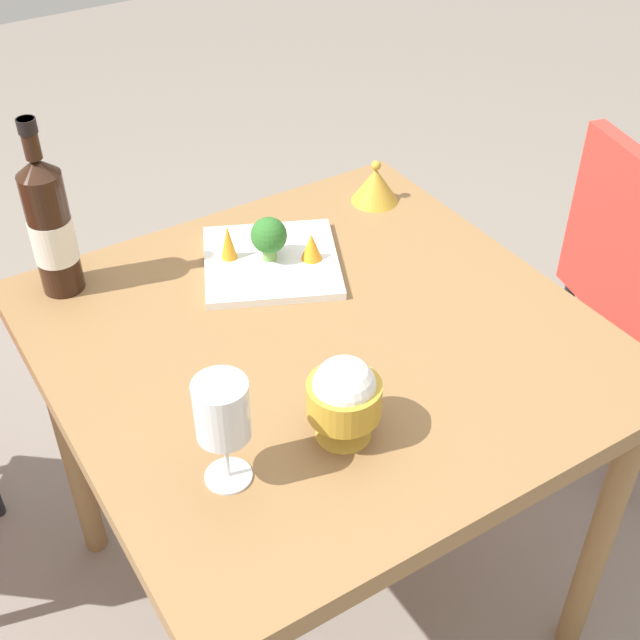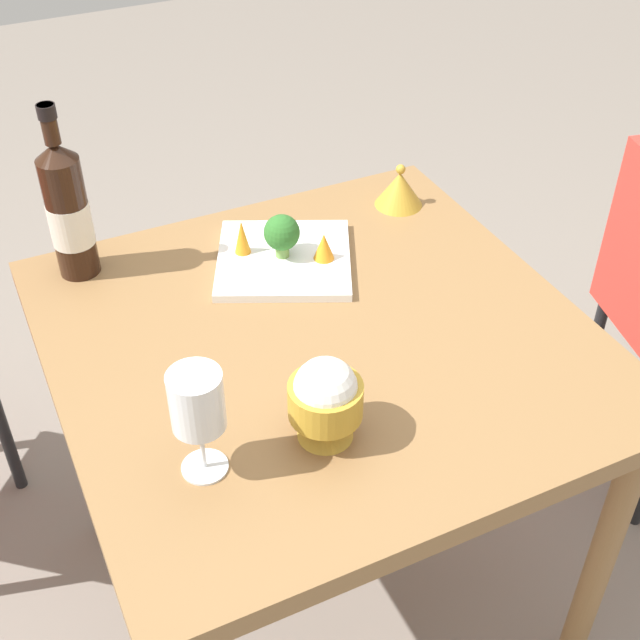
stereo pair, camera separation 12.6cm
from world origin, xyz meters
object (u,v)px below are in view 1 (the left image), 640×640
at_px(rice_bowl, 344,398).
at_px(serving_plate, 271,262).
at_px(wine_bottle, 50,226).
at_px(rice_bowl_lid, 375,185).
at_px(broccoli_floret, 269,236).
at_px(wine_glass, 222,412).
at_px(carrot_garnish_right, 228,242).
at_px(carrot_garnish_left, 311,246).

height_order(rice_bowl, serving_plate, rice_bowl).
relative_size(wine_bottle, rice_bowl_lid, 3.33).
bearing_deg(rice_bowl, broccoli_floret, -105.44).
bearing_deg(wine_glass, serving_plate, -126.07).
xyz_separation_m(rice_bowl, carrot_garnish_right, (-0.06, -0.48, -0.02)).
bearing_deg(wine_bottle, serving_plate, 158.44).
height_order(wine_glass, rice_bowl, wine_glass).
bearing_deg(rice_bowl, carrot_garnish_left, -115.34).
bearing_deg(serving_plate, carrot_garnish_right, -34.70).
bearing_deg(broccoli_floret, wine_bottle, -21.45).
distance_m(serving_plate, carrot_garnish_right, 0.09).
distance_m(serving_plate, carrot_garnish_left, 0.08).
bearing_deg(rice_bowl, carrot_garnish_right, -96.85).
distance_m(wine_glass, broccoli_floret, 0.52).
xyz_separation_m(rice_bowl_lid, broccoli_floret, (0.30, 0.09, 0.03)).
relative_size(wine_bottle, wine_glass, 1.86).
relative_size(wine_glass, rice_bowl_lid, 1.79).
xyz_separation_m(wine_glass, rice_bowl, (-0.18, 0.02, -0.05)).
xyz_separation_m(serving_plate, carrot_garnish_right, (0.07, -0.04, 0.04)).
distance_m(wine_bottle, carrot_garnish_left, 0.47).
height_order(wine_glass, carrot_garnish_left, wine_glass).
relative_size(wine_bottle, serving_plate, 1.00).
height_order(wine_bottle, rice_bowl, wine_bottle).
relative_size(carrot_garnish_left, carrot_garnish_right, 0.78).
height_order(rice_bowl_lid, broccoli_floret, broccoli_floret).
xyz_separation_m(carrot_garnish_left, carrot_garnish_right, (0.13, -0.08, 0.01)).
bearing_deg(wine_bottle, broccoli_floret, 158.55).
height_order(rice_bowl, rice_bowl_lid, rice_bowl).
bearing_deg(serving_plate, wine_bottle, -21.56).
height_order(carrot_garnish_left, carrot_garnish_right, carrot_garnish_right).
bearing_deg(carrot_garnish_left, carrot_garnish_right, -33.18).
xyz_separation_m(wine_bottle, carrot_garnish_right, (-0.29, 0.10, -0.08)).
bearing_deg(serving_plate, rice_bowl, 74.29).
distance_m(wine_bottle, serving_plate, 0.40).
bearing_deg(rice_bowl_lid, rice_bowl, 51.22).
xyz_separation_m(rice_bowl, broccoli_floret, (-0.12, -0.44, -0.01)).
bearing_deg(serving_plate, carrot_garnish_left, 148.39).
bearing_deg(wine_glass, rice_bowl, 175.06).
bearing_deg(carrot_garnish_right, serving_plate, 145.30).
relative_size(rice_bowl_lid, carrot_garnish_right, 1.44).
bearing_deg(rice_bowl_lid, carrot_garnish_right, 7.32).
bearing_deg(serving_plate, wine_glass, 53.93).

